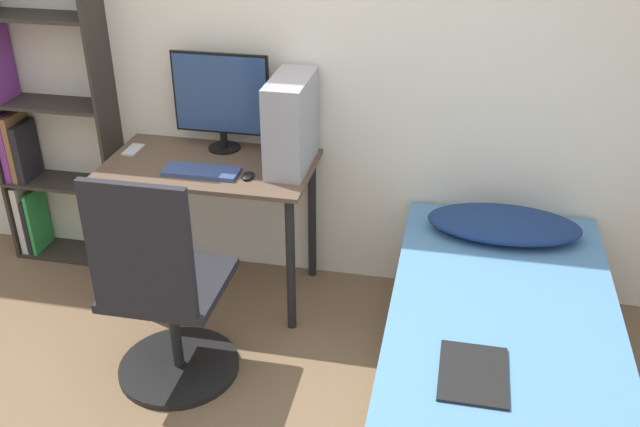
{
  "coord_description": "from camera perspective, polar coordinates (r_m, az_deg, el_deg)",
  "views": [
    {
      "loc": [
        0.82,
        -1.95,
        2.19
      ],
      "look_at": [
        0.28,
        0.64,
        0.75
      ],
      "focal_mm": 40.0,
      "sensor_mm": 36.0,
      "label": 1
    }
  ],
  "objects": [
    {
      "name": "keyboard",
      "position": [
        3.43,
        -9.46,
        3.33
      ],
      "size": [
        0.36,
        0.14,
        0.02
      ],
      "color": "#33477A",
      "rests_on": "desk"
    },
    {
      "name": "magazine",
      "position": [
        2.62,
        12.16,
        -12.41
      ],
      "size": [
        0.24,
        0.32,
        0.01
      ],
      "color": "black",
      "rests_on": "bed"
    },
    {
      "name": "desk",
      "position": [
        3.58,
        -8.7,
        2.21
      ],
      "size": [
        1.02,
        0.58,
        0.74
      ],
      "color": "brown",
      "rests_on": "ground_plane"
    },
    {
      "name": "office_chair",
      "position": [
        3.11,
        -12.31,
        -7.19
      ],
      "size": [
        0.55,
        0.55,
        1.05
      ],
      "color": "black",
      "rests_on": "ground_plane"
    },
    {
      "name": "pillow",
      "position": [
        3.45,
        14.49,
        -0.83
      ],
      "size": [
        0.71,
        0.36,
        0.11
      ],
      "color": "navy",
      "rests_on": "bed"
    },
    {
      "name": "pc_tower",
      "position": [
        3.39,
        -2.32,
        7.26
      ],
      "size": [
        0.18,
        0.41,
        0.44
      ],
      "color": "#99999E",
      "rests_on": "desk"
    },
    {
      "name": "phone",
      "position": [
        3.75,
        -14.7,
        4.96
      ],
      "size": [
        0.07,
        0.14,
        0.01
      ],
      "color": "#B7B7BC",
      "rests_on": "desk"
    },
    {
      "name": "wall_back",
      "position": [
        3.54,
        -2.15,
        13.16
      ],
      "size": [
        8.0,
        0.05,
        2.5
      ],
      "color": "silver",
      "rests_on": "ground_plane"
    },
    {
      "name": "bed",
      "position": [
        3.03,
        14.04,
        -12.5
      ],
      "size": [
        0.94,
        1.97,
        0.49
      ],
      "color": "#4C3D2D",
      "rests_on": "ground_plane"
    },
    {
      "name": "monitor",
      "position": [
        3.59,
        -7.92,
        9.16
      ],
      "size": [
        0.49,
        0.16,
        0.5
      ],
      "color": "black",
      "rests_on": "desk"
    },
    {
      "name": "mouse",
      "position": [
        3.36,
        -5.77,
        3.02
      ],
      "size": [
        0.06,
        0.09,
        0.02
      ],
      "color": "black",
      "rests_on": "desk"
    },
    {
      "name": "bookshelf",
      "position": [
        4.09,
        -21.94,
        7.41
      ],
      "size": [
        0.65,
        0.23,
        1.83
      ],
      "color": "#2D2823",
      "rests_on": "ground_plane"
    }
  ]
}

